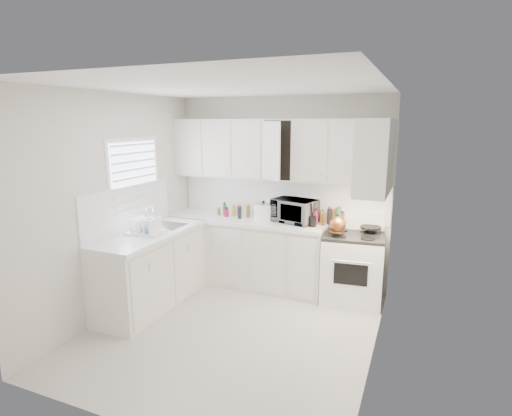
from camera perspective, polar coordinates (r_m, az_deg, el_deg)
The scene contains 38 objects.
floor at distance 4.71m, azimuth -3.41°, elevation -16.76°, with size 3.20×3.20×0.00m, color beige.
ceiling at distance 4.14m, azimuth -3.88°, elevation 16.63°, with size 3.20×3.20×0.00m, color white.
wall_back at distance 5.69m, azimuth 3.48°, elevation 2.25°, with size 3.00×3.00×0.00m, color beige.
wall_front at distance 2.95m, azimuth -17.56°, elevation -7.74°, with size 3.00×3.00×0.00m, color beige.
wall_left at distance 5.07m, azimuth -19.04°, elevation 0.38°, with size 3.20×3.20×0.00m, color beige.
wall_right at distance 3.84m, azimuth 16.95°, elevation -3.09°, with size 3.20×3.20×0.00m, color beige.
window_blinds at distance 5.28m, azimuth -16.57°, elevation 3.74°, with size 0.06×0.96×1.06m, color white, non-canonical shape.
lower_cabinets_back at distance 5.76m, azimuth -1.31°, elevation -6.32°, with size 2.22×0.60×0.90m, color beige, non-canonical shape.
lower_cabinets_left at distance 5.26m, azimuth -14.47°, elevation -8.56°, with size 0.60×1.60×0.90m, color beige, non-canonical shape.
countertop_back at distance 5.62m, azimuth -1.37°, elevation -1.75°, with size 2.24×0.64×0.05m, color silver.
countertop_left at distance 5.11m, azimuth -14.66°, elevation -3.58°, with size 0.64×1.62×0.05m, color silver.
backsplash_back at distance 5.69m, azimuth 3.43°, elevation 1.49°, with size 2.98×0.02×0.55m, color silver.
backsplash_left at distance 5.22m, azimuth -17.47°, elevation -0.02°, with size 0.02×1.60×0.55m, color silver.
upper_cabinets_back at distance 5.50m, azimuth 2.94°, elevation 4.03°, with size 3.00×0.33×0.80m, color beige, non-canonical shape.
upper_cabinets_right at distance 4.61m, azimuth 16.11°, elevation 1.99°, with size 0.33×0.90×0.80m, color beige, non-canonical shape.
sink at distance 5.35m, azimuth -12.50°, elevation -1.17°, with size 0.42×0.38×0.30m, color gray, non-canonical shape.
stove at distance 5.31m, azimuth 13.41°, elevation -6.98°, with size 0.74×0.60×1.13m, color white, non-canonical shape.
tea_kettle at distance 5.05m, azimuth 11.37°, elevation -2.06°, with size 0.26×0.22×0.24m, color #9E5B2B, non-canonical shape.
frying_pan at distance 5.32m, azimuth 15.81°, elevation -2.57°, with size 0.26×0.43×0.04m, color black, non-canonical shape.
microwave at distance 5.42m, azimuth 5.43°, elevation -0.02°, with size 0.56×0.31×0.38m, color gray.
rice_cooker at distance 5.52m, azimuth 1.04°, elevation -0.34°, with size 0.26×0.26×0.26m, color white, non-canonical shape.
paper_towel at distance 5.64m, azimuth 2.11°, elevation -0.05°, with size 0.12×0.12×0.27m, color white.
utensil_crock at distance 5.21m, azimuth 7.94°, elevation -0.88°, with size 0.11×0.11×0.32m, color black, non-canonical shape.
dish_rack at distance 5.03m, azimuth -15.29°, elevation -2.25°, with size 0.41×0.31×0.23m, color white, non-canonical shape.
spice_left_0 at distance 5.91m, azimuth -4.94°, elevation -0.21°, with size 0.06×0.06×0.13m, color brown.
spice_left_1 at distance 5.80m, azimuth -4.69°, elevation -0.45°, with size 0.06×0.06×0.13m, color #216439.
spice_left_2 at distance 5.85m, azimuth -3.64°, elevation -0.33°, with size 0.06×0.06×0.13m, color #A91642.
spice_left_3 at distance 5.73m, azimuth -3.36°, elevation -0.57°, with size 0.06×0.06×0.13m, color gold.
spice_left_4 at distance 5.78m, azimuth -2.30°, elevation -0.46°, with size 0.06×0.06×0.13m, color brown.
spice_left_5 at distance 5.67m, azimuth -2.00°, elevation -0.70°, with size 0.06×0.06×0.13m, color black.
spice_left_6 at distance 5.72m, azimuth -0.94°, elevation -0.58°, with size 0.06×0.06×0.13m, color brown.
sauce_right_0 at distance 5.45m, azimuth 8.73°, elevation -1.05°, with size 0.06×0.06×0.19m, color #A91642.
sauce_right_1 at distance 5.38m, azimuth 9.14°, elevation -1.23°, with size 0.06×0.06×0.19m, color gold.
sauce_right_2 at distance 5.42m, azimuth 9.86°, elevation -1.15°, with size 0.06×0.06×0.19m, color brown.
sauce_right_3 at distance 5.36m, azimuth 10.29°, elevation -1.33°, with size 0.06×0.06×0.19m, color black.
sauce_right_4 at distance 5.40m, azimuth 10.99°, elevation -1.25°, with size 0.06×0.06×0.19m, color brown.
sauce_right_5 at distance 5.33m, azimuth 11.44°, elevation -1.43°, with size 0.06×0.06×0.19m, color #216439.
sauce_right_6 at distance 5.38m, azimuth 12.14°, elevation -1.34°, with size 0.06×0.06×0.19m, color #A91642.
Camera 1 is at (1.82, -3.70, 2.27)m, focal length 28.47 mm.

